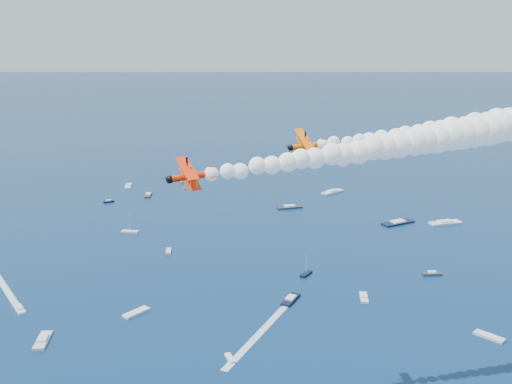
# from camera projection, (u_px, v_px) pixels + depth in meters

# --- Properties ---
(biplane_lead) EXTENTS (11.33, 12.46, 8.35)m
(biplane_lead) POSITION_uv_depth(u_px,v_px,m) (307.00, 146.00, 122.55)
(biplane_lead) COLOR #FF6505
(biplane_trail) EXTENTS (11.62, 12.53, 7.46)m
(biplane_trail) POSITION_uv_depth(u_px,v_px,m) (192.00, 176.00, 97.52)
(biplane_trail) COLOR #FF2B05
(smoke_trail_lead) EXTENTS (71.40, 60.20, 11.95)m
(smoke_trail_lead) POSITION_uv_depth(u_px,v_px,m) (464.00, 126.00, 129.52)
(smoke_trail_lead) COLOR white
(smoke_trail_trail) EXTENTS (71.60, 65.49, 11.95)m
(smoke_trail_trail) POSITION_uv_depth(u_px,v_px,m) (386.00, 147.00, 107.06)
(smoke_trail_trail) COLOR white
(spectator_boats) EXTENTS (228.42, 186.18, 0.70)m
(spectator_boats) POSITION_uv_depth(u_px,v_px,m) (328.00, 258.00, 216.72)
(spectator_boats) COLOR white
(spectator_boats) RESTS_ON ground
(boat_wakes) EXTENTS (105.23, 45.14, 0.04)m
(boat_wakes) POSITION_uv_depth(u_px,v_px,m) (119.00, 307.00, 179.88)
(boat_wakes) COLOR white
(boat_wakes) RESTS_ON ground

